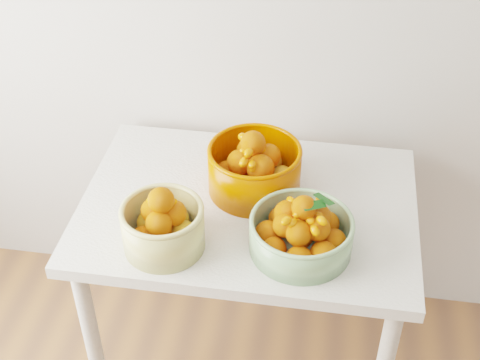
# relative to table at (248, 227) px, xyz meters

# --- Properties ---
(table) EXTENTS (1.00, 0.70, 0.75)m
(table) POSITION_rel_table_xyz_m (0.00, 0.00, 0.00)
(table) COLOR silver
(table) RESTS_ON ground
(bowl_cream) EXTENTS (0.30, 0.30, 0.20)m
(bowl_cream) POSITION_rel_table_xyz_m (-0.20, -0.21, 0.17)
(bowl_cream) COLOR tan
(bowl_cream) RESTS_ON table
(bowl_green) EXTENTS (0.36, 0.36, 0.18)m
(bowl_green) POSITION_rel_table_xyz_m (0.17, -0.17, 0.16)
(bowl_green) COLOR #85AE7B
(bowl_green) RESTS_ON table
(bowl_orange) EXTENTS (0.31, 0.31, 0.20)m
(bowl_orange) POSITION_rel_table_xyz_m (0.01, 0.07, 0.18)
(bowl_orange) COLOR #C04300
(bowl_orange) RESTS_ON table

